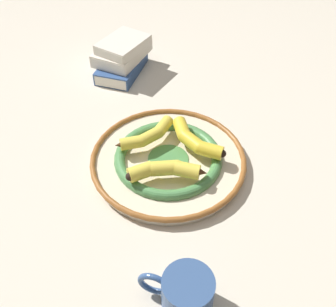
# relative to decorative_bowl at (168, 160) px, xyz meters

# --- Properties ---
(ground_plane) EXTENTS (2.80, 2.80, 0.00)m
(ground_plane) POSITION_rel_decorative_bowl_xyz_m (-0.00, 0.03, -0.02)
(ground_plane) COLOR beige
(decorative_bowl) EXTENTS (0.38, 0.38, 0.04)m
(decorative_bowl) POSITION_rel_decorative_bowl_xyz_m (0.00, 0.00, 0.00)
(decorative_bowl) COLOR beige
(decorative_bowl) RESTS_ON ground_plane
(banana_a) EXTENTS (0.17, 0.11, 0.03)m
(banana_a) POSITION_rel_decorative_bowl_xyz_m (0.04, 0.06, 0.04)
(banana_a) COLOR yellow
(banana_a) RESTS_ON decorative_bowl
(banana_b) EXTENTS (0.17, 0.06, 0.03)m
(banana_b) POSITION_rel_decorative_bowl_xyz_m (0.02, -0.07, 0.03)
(banana_b) COLOR yellow
(banana_b) RESTS_ON decorative_bowl
(banana_c) EXTENTS (0.07, 0.18, 0.03)m
(banana_c) POSITION_rel_decorative_bowl_xyz_m (-0.07, 0.00, 0.04)
(banana_c) COLOR yellow
(banana_c) RESTS_ON decorative_bowl
(book_stack) EXTENTS (0.23, 0.22, 0.11)m
(book_stack) POSITION_rel_decorative_bowl_xyz_m (-0.10, -0.44, 0.04)
(book_stack) COLOR #2D4C84
(book_stack) RESTS_ON ground_plane
(coffee_mug) EXTENTS (0.11, 0.12, 0.08)m
(coffee_mug) POSITION_rel_decorative_bowl_xyz_m (0.16, 0.32, 0.03)
(coffee_mug) COLOR #335184
(coffee_mug) RESTS_ON ground_plane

